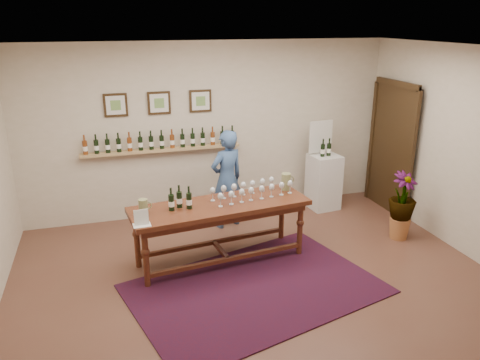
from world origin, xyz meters
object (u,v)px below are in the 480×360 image
object	(u,v)px
display_pedestal	(323,182)
person	(227,179)
tasting_table	(220,213)
potted_plant	(402,206)

from	to	relation	value
display_pedestal	person	bearing A→B (deg)	-171.96
tasting_table	display_pedestal	bearing A→B (deg)	24.92
tasting_table	display_pedestal	xyz separation A→B (m)	(2.16, 1.32, -0.23)
person	display_pedestal	bearing A→B (deg)	168.29
display_pedestal	potted_plant	distance (m)	1.53
tasting_table	display_pedestal	world-z (taller)	display_pedestal
display_pedestal	person	size ratio (longest dim) A/B	0.61
potted_plant	tasting_table	bearing A→B (deg)	177.88
potted_plant	person	bearing A→B (deg)	153.29
display_pedestal	person	distance (m)	1.82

